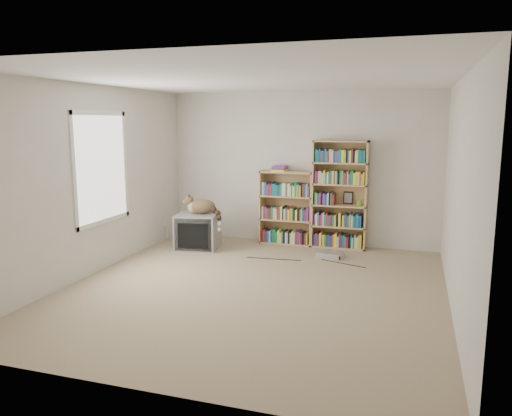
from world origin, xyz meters
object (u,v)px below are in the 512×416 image
(cat, at_px, (204,209))
(dvd_player, at_px, (330,255))
(bookcase_tall, at_px, (340,197))
(crt_tv, at_px, (198,231))
(bookcase_short, at_px, (287,211))

(cat, height_order, dvd_player, cat)
(cat, xyz_separation_m, bookcase_tall, (2.04, 0.73, 0.17))
(cat, relative_size, dvd_player, 1.94)
(crt_tv, relative_size, dvd_player, 1.99)
(bookcase_tall, distance_m, dvd_player, 1.02)
(crt_tv, height_order, bookcase_tall, bookcase_tall)
(crt_tv, bearing_deg, dvd_player, -6.18)
(crt_tv, xyz_separation_m, dvd_player, (2.12, 0.09, -0.24))
(crt_tv, height_order, dvd_player, crt_tv)
(cat, distance_m, bookcase_tall, 2.18)
(bookcase_tall, relative_size, dvd_player, 4.73)
(cat, relative_size, bookcase_tall, 0.41)
(bookcase_short, bearing_deg, dvd_player, -38.18)
(bookcase_tall, xyz_separation_m, dvd_player, (-0.03, -0.66, -0.78))
(bookcase_tall, bearing_deg, cat, -160.21)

